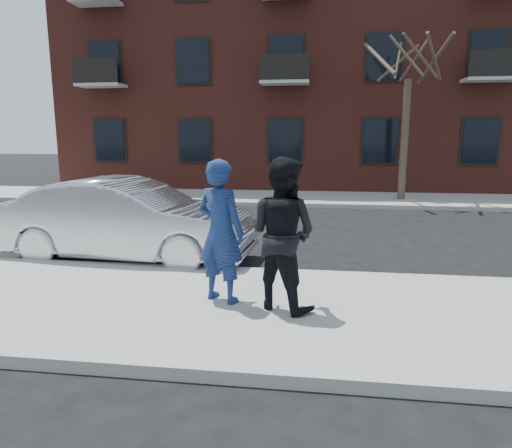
# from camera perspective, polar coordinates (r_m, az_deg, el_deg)

# --- Properties ---
(ground) EXTENTS (100.00, 100.00, 0.00)m
(ground) POSITION_cam_1_polar(r_m,az_deg,el_deg) (6.70, -5.75, -10.40)
(ground) COLOR black
(ground) RESTS_ON ground
(near_sidewalk) EXTENTS (50.00, 3.50, 0.15)m
(near_sidewalk) POSITION_cam_1_polar(r_m,az_deg,el_deg) (6.45, -6.28, -10.57)
(near_sidewalk) COLOR gray
(near_sidewalk) RESTS_ON ground
(near_curb) EXTENTS (50.00, 0.10, 0.15)m
(near_curb) POSITION_cam_1_polar(r_m,az_deg,el_deg) (8.11, -3.20, -5.95)
(near_curb) COLOR #999691
(near_curb) RESTS_ON ground
(far_sidewalk) EXTENTS (50.00, 3.50, 0.15)m
(far_sidewalk) POSITION_cam_1_polar(r_m,az_deg,el_deg) (17.53, 2.83, 3.29)
(far_sidewalk) COLOR gray
(far_sidewalk) RESTS_ON ground
(far_curb) EXTENTS (50.00, 0.10, 0.15)m
(far_curb) POSITION_cam_1_polar(r_m,az_deg,el_deg) (15.76, 2.26, 2.41)
(far_curb) COLOR #999691
(far_curb) RESTS_ON ground
(apartment_building) EXTENTS (24.30, 10.30, 12.30)m
(apartment_building) POSITION_cam_1_polar(r_m,az_deg,el_deg) (24.35, 9.44, 19.70)
(apartment_building) COLOR maroon
(apartment_building) RESTS_ON ground
(street_tree) EXTENTS (3.60, 3.60, 6.80)m
(street_tree) POSITION_cam_1_polar(r_m,az_deg,el_deg) (17.59, 18.73, 20.60)
(street_tree) COLOR #372D21
(street_tree) RESTS_ON far_sidewalk
(silver_sedan) EXTENTS (5.01, 2.04, 1.61)m
(silver_sedan) POSITION_cam_1_polar(r_m,az_deg,el_deg) (9.28, -15.72, 0.48)
(silver_sedan) COLOR #B7BABF
(silver_sedan) RESTS_ON ground
(man_hoodie) EXTENTS (0.86, 0.73, 1.99)m
(man_hoodie) POSITION_cam_1_polar(r_m,az_deg,el_deg) (6.29, -4.45, -0.93)
(man_hoodie) COLOR navy
(man_hoodie) RESTS_ON near_sidewalk
(man_peacoat) EXTENTS (1.23, 1.15, 2.02)m
(man_peacoat) POSITION_cam_1_polar(r_m,az_deg,el_deg) (6.02, 3.29, -1.26)
(man_peacoat) COLOR black
(man_peacoat) RESTS_ON near_sidewalk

